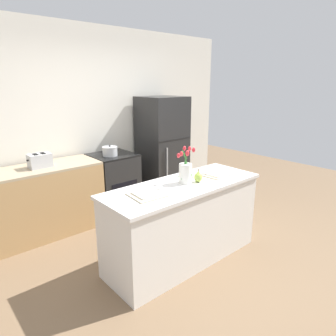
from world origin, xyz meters
name	(u,v)px	position (x,y,z in m)	size (l,w,h in m)	color
ground_plane	(183,258)	(0.00, 0.00, 0.00)	(10.00, 10.00, 0.00)	brown
back_wall	(91,121)	(0.00, 2.00, 1.35)	(5.20, 0.08, 2.70)	silver
kitchen_island	(183,222)	(0.00, 0.00, 0.44)	(1.80, 0.66, 0.88)	silver
back_counter	(34,203)	(-1.06, 1.60, 0.45)	(1.68, 0.60, 0.90)	tan
stove_range	(114,184)	(0.10, 1.60, 0.45)	(0.60, 0.61, 0.90)	black
refrigerator	(162,149)	(1.05, 1.60, 0.85)	(0.68, 0.67, 1.69)	black
flower_vase	(185,171)	(0.03, 0.01, 1.01)	(0.16, 0.18, 0.40)	silver
pear_figurine	(198,177)	(0.16, -0.05, 0.94)	(0.09, 0.09, 0.15)	#9EBC47
plate_setting_left	(147,195)	(-0.50, -0.01, 0.89)	(0.32, 0.32, 0.02)	beige
plate_setting_right	(215,174)	(0.50, -0.01, 0.89)	(0.32, 0.32, 0.02)	beige
toaster	(40,161)	(-0.93, 1.58, 0.99)	(0.28, 0.18, 0.17)	#B7BABC
cooking_pot	(110,151)	(0.03, 1.54, 0.97)	(0.22, 0.22, 0.16)	#B2B5B7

